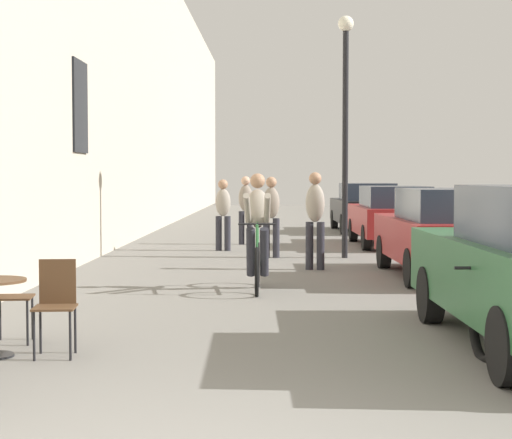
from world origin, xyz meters
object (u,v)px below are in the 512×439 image
Objects in this scene: cafe_chair_mid_toward_street at (5,292)px; parked_car_second at (446,232)px; pedestrian_mid at (271,212)px; pedestrian_furthest at (246,206)px; pedestrian_far at (223,211)px; street_lamp at (345,105)px; parked_car_fourth at (365,206)px; pedestrian_near at (315,215)px; cafe_chair_mid_toward_wall at (56,300)px; cyclist_on_bicycle at (257,235)px; parked_car_third at (392,215)px.

parked_car_second is (5.50, 5.56, 0.25)m from cafe_chair_mid_toward_street.
pedestrian_furthest is (-0.63, 3.37, 0.01)m from pedestrian_mid.
pedestrian_far is 0.38× the size of parked_car_second.
street_lamp reaches higher than pedestrian_furthest.
pedestrian_far is 1.80m from pedestrian_furthest.
parked_car_fourth reaches higher than cafe_chair_mid_toward_street.
pedestrian_far reaches higher than parked_car_fourth.
pedestrian_near is 2.39m from parked_car_second.
cyclist_on_bicycle is at bearing 68.80° from cafe_chair_mid_toward_wall.
cyclist_on_bicycle is 3.41m from parked_car_second.
cafe_chair_mid_toward_street is at bearing -114.78° from street_lamp.
cyclist_on_bicycle reaches higher than parked_car_fourth.
cafe_chair_mid_toward_street is at bearing -106.38° from pedestrian_mid.
cafe_chair_mid_toward_street is 13.11m from parked_car_third.
pedestrian_near reaches higher than parked_car_fourth.
pedestrian_mid is at bearing -56.30° from pedestrian_far.
pedestrian_furthest is at bearing 104.21° from pedestrian_near.
cafe_chair_mid_toward_wall is at bearing -110.06° from street_lamp.
pedestrian_mid is at bearing -108.77° from parked_car_fourth.
cafe_chair_mid_toward_wall is at bearing -128.32° from parked_car_second.
parked_car_fourth is (-0.07, 11.64, -0.01)m from parked_car_second.
street_lamp is at bearing -114.99° from parked_car_third.
street_lamp is 1.18× the size of parked_car_fourth.
cafe_chair_mid_toward_wall is 10.47m from street_lamp.
pedestrian_near is at bearing 70.02° from cyclist_on_bicycle.
street_lamp reaches higher than pedestrian_mid.
parked_car_third is (2.87, 2.94, -0.19)m from pedestrian_mid.
cafe_chair_mid_toward_wall is 0.21× the size of parked_car_second.
pedestrian_mid reaches higher than parked_car_third.
cafe_chair_mid_toward_wall is 0.53× the size of pedestrian_furthest.
street_lamp reaches higher than pedestrian_near.
cyclist_on_bicycle is 0.42× the size of parked_car_fourth.
parked_car_fourth is at bearing 79.11° from pedestrian_near.
cyclist_on_bicycle reaches higher than parked_car_third.
cafe_chair_mid_toward_wall is at bearing -101.73° from pedestrian_mid.
pedestrian_furthest is 7.62m from parked_car_second.
street_lamp reaches higher than pedestrian_far.
cyclist_on_bicycle reaches higher than parked_car_second.
cyclist_on_bicycle is 1.01× the size of pedestrian_near.
pedestrian_near is 1.04× the size of pedestrian_furthest.
pedestrian_near is at bearing 63.04° from cafe_chair_mid_toward_street.
cafe_chair_mid_toward_street is at bearing 138.98° from cafe_chair_mid_toward_wall.
cafe_chair_mid_toward_street is 9.35m from pedestrian_mid.
pedestrian_far is 7.67m from parked_car_fourth.
street_lamp reaches higher than cyclist_on_bicycle.
pedestrian_near is at bearing -107.75° from street_lamp.
pedestrian_far is 0.38× the size of parked_car_fourth.
pedestrian_near reaches higher than cafe_chair_mid_toward_street.
pedestrian_mid is (1.98, 9.53, 0.41)m from cafe_chair_mid_toward_wall.
pedestrian_mid reaches higher than cafe_chair_mid_toward_street.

